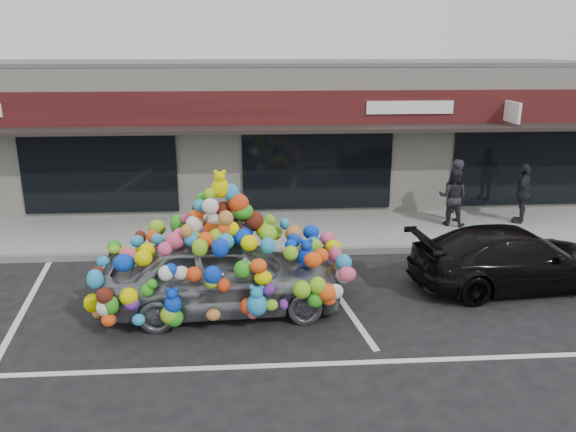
{
  "coord_description": "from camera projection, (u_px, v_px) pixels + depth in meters",
  "views": [
    {
      "loc": [
        1.12,
        -9.91,
        4.7
      ],
      "look_at": [
        1.9,
        1.4,
        1.3
      ],
      "focal_mm": 35.0,
      "sensor_mm": 36.0,
      "label": 1
    }
  ],
  "objects": [
    {
      "name": "ground",
      "position": [
        194.0,
        304.0,
        10.75
      ],
      "size": [
        90.0,
        90.0,
        0.0
      ],
      "primitive_type": "plane",
      "color": "black",
      "rests_on": "ground"
    },
    {
      "name": "shop_building",
      "position": [
        215.0,
        130.0,
        18.2
      ],
      "size": [
        24.0,
        7.2,
        4.31
      ],
      "color": "silver",
      "rests_on": "ground"
    },
    {
      "name": "sidewalk",
      "position": [
        208.0,
        234.0,
        14.55
      ],
      "size": [
        26.0,
        3.0,
        0.15
      ],
      "primitive_type": "cube",
      "color": "gray",
      "rests_on": "ground"
    },
    {
      "name": "kerb",
      "position": [
        204.0,
        254.0,
        13.12
      ],
      "size": [
        26.0,
        0.18,
        0.16
      ],
      "primitive_type": "cube",
      "color": "slate",
      "rests_on": "ground"
    },
    {
      "name": "parking_stripe_left",
      "position": [
        27.0,
        304.0,
        10.73
      ],
      "size": [
        0.73,
        4.37,
        0.01
      ],
      "primitive_type": "cube",
      "rotation": [
        0.0,
        0.0,
        0.14
      ],
      "color": "silver",
      "rests_on": "ground"
    },
    {
      "name": "parking_stripe_mid",
      "position": [
        337.0,
        295.0,
        11.12
      ],
      "size": [
        0.73,
        4.37,
        0.01
      ],
      "primitive_type": "cube",
      "rotation": [
        0.0,
        0.0,
        0.14
      ],
      "color": "silver",
      "rests_on": "ground"
    },
    {
      "name": "lane_line",
      "position": [
        311.0,
        364.0,
        8.68
      ],
      "size": [
        14.0,
        0.12,
        0.01
      ],
      "primitive_type": "cube",
      "color": "silver",
      "rests_on": "ground"
    },
    {
      "name": "toy_car",
      "position": [
        224.0,
        264.0,
        10.26
      ],
      "size": [
        3.13,
        4.7,
        2.69
      ],
      "rotation": [
        0.0,
        0.0,
        1.63
      ],
      "color": "#A7AAB2",
      "rests_on": "ground"
    },
    {
      "name": "black_sedan",
      "position": [
        514.0,
        258.0,
        11.37
      ],
      "size": [
        2.16,
        4.41,
        1.23
      ],
      "primitive_type": "imported",
      "rotation": [
        0.0,
        0.0,
        1.67
      ],
      "color": "black",
      "rests_on": "ground"
    },
    {
      "name": "pedestrian_a",
      "position": [
        454.0,
        191.0,
        15.04
      ],
      "size": [
        0.76,
        0.71,
        1.74
      ],
      "primitive_type": "imported",
      "rotation": [
        0.0,
        0.0,
        3.75
      ],
      "color": "black",
      "rests_on": "sidewalk"
    },
    {
      "name": "pedestrian_b",
      "position": [
        453.0,
        197.0,
        14.83
      ],
      "size": [
        0.93,
        0.86,
        1.54
      ],
      "primitive_type": "imported",
      "rotation": [
        0.0,
        0.0,
        2.67
      ],
      "color": "black",
      "rests_on": "sidewalk"
    },
    {
      "name": "pedestrian_c",
      "position": [
        523.0,
        193.0,
        15.06
      ],
      "size": [
        1.0,
        0.85,
        1.61
      ],
      "primitive_type": "imported",
      "rotation": [
        0.0,
        0.0,
        4.13
      ],
      "color": "black",
      "rests_on": "sidewalk"
    }
  ]
}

